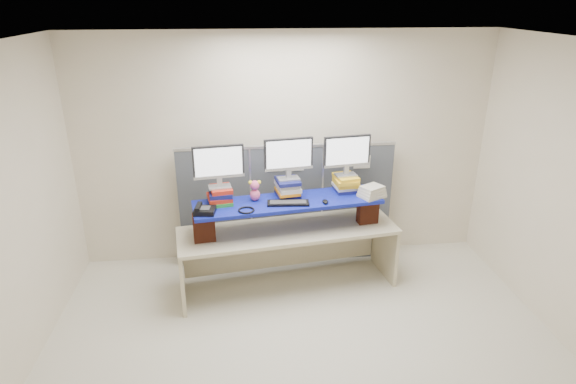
{
  "coord_description": "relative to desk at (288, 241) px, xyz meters",
  "views": [
    {
      "loc": [
        -0.55,
        -3.56,
        3.13
      ],
      "look_at": [
        -0.05,
        1.19,
        1.18
      ],
      "focal_mm": 30.0,
      "sensor_mm": 36.0,
      "label": 1
    }
  ],
  "objects": [
    {
      "name": "desk_phone",
      "position": [
        -0.88,
        -0.23,
        0.53
      ],
      "size": [
        0.23,
        0.21,
        0.09
      ],
      "rotation": [
        0.0,
        0.0,
        -0.12
      ],
      "color": "black",
      "rests_on": "blue_board"
    },
    {
      "name": "monitor_left",
      "position": [
        -0.72,
        0.02,
        0.93
      ],
      "size": [
        0.53,
        0.18,
        0.46
      ],
      "rotation": [
        0.0,
        0.0,
        0.14
      ],
      "color": "#ACACB1",
      "rests_on": "book_stack_left"
    },
    {
      "name": "desk",
      "position": [
        0.0,
        0.0,
        0.0
      ],
      "size": [
        2.5,
        1.03,
        0.74
      ],
      "rotation": [
        0.0,
        0.0,
        0.14
      ],
      "color": "beige",
      "rests_on": "ground"
    },
    {
      "name": "plush_toy",
      "position": [
        -0.35,
        0.04,
        0.61
      ],
      "size": [
        0.14,
        0.1,
        0.23
      ],
      "rotation": [
        0.0,
        0.0,
        0.31
      ],
      "color": "#EC598B",
      "rests_on": "blue_board"
    },
    {
      "name": "book_stack_right",
      "position": [
        0.68,
        0.22,
        0.58
      ],
      "size": [
        0.28,
        0.32,
        0.18
      ],
      "color": "navy",
      "rests_on": "blue_board"
    },
    {
      "name": "brick_pier_left",
      "position": [
        -0.9,
        -0.17,
        0.3
      ],
      "size": [
        0.24,
        0.15,
        0.31
      ],
      "primitive_type": "cube",
      "rotation": [
        0.0,
        0.0,
        0.14
      ],
      "color": "#612615",
      "rests_on": "desk"
    },
    {
      "name": "mouse",
      "position": [
        0.39,
        -0.11,
        0.51
      ],
      "size": [
        0.1,
        0.12,
        0.03
      ],
      "primitive_type": "ellipsoid",
      "rotation": [
        0.0,
        0.0,
        0.49
      ],
      "color": "black",
      "rests_on": "blue_board"
    },
    {
      "name": "book_stack_center",
      "position": [
        0.01,
        0.13,
        0.59
      ],
      "size": [
        0.29,
        0.32,
        0.2
      ],
      "color": "navy",
      "rests_on": "blue_board"
    },
    {
      "name": "keyboard",
      "position": [
        -0.01,
        -0.1,
        0.51
      ],
      "size": [
        0.45,
        0.18,
        0.03
      ],
      "rotation": [
        0.0,
        0.0,
        -0.07
      ],
      "color": "black",
      "rests_on": "blue_board"
    },
    {
      "name": "monitor_right",
      "position": [
        0.68,
        0.21,
        0.94
      ],
      "size": [
        0.53,
        0.18,
        0.46
      ],
      "rotation": [
        0.0,
        0.0,
        0.14
      ],
      "color": "#ACACB1",
      "rests_on": "book_stack_right"
    },
    {
      "name": "book_stack_left",
      "position": [
        -0.72,
        0.03,
        0.58
      ],
      "size": [
        0.29,
        0.33,
        0.17
      ],
      "color": "#238628",
      "rests_on": "blue_board"
    },
    {
      "name": "blue_board",
      "position": [
        -0.0,
        0.0,
        0.47
      ],
      "size": [
        2.09,
        0.78,
        0.04
      ],
      "primitive_type": "cube",
      "rotation": [
        0.0,
        0.0,
        0.14
      ],
      "color": "#0C0971",
      "rests_on": "brick_pier_left"
    },
    {
      "name": "cubicle_partition",
      "position": [
        0.05,
        0.59,
        0.18
      ],
      "size": [
        2.6,
        0.06,
        1.53
      ],
      "color": "#3F434A",
      "rests_on": "ground"
    },
    {
      "name": "headset",
      "position": [
        -0.46,
        -0.23,
        0.5
      ],
      "size": [
        0.23,
        0.23,
        0.02
      ],
      "primitive_type": "torus",
      "rotation": [
        0.0,
        0.0,
        0.41
      ],
      "color": "black",
      "rests_on": "blue_board"
    },
    {
      "name": "room",
      "position": [
        0.05,
        -1.19,
        0.81
      ],
      "size": [
        5.0,
        4.0,
        2.8
      ],
      "color": "beige",
      "rests_on": "ground"
    },
    {
      "name": "brick_pier_right",
      "position": [
        0.92,
        0.08,
        0.3
      ],
      "size": [
        0.24,
        0.15,
        0.31
      ],
      "primitive_type": "cube",
      "rotation": [
        0.0,
        0.0,
        0.14
      ],
      "color": "#612615",
      "rests_on": "desk"
    },
    {
      "name": "binder_stack",
      "position": [
        0.93,
        0.01,
        0.55
      ],
      "size": [
        0.33,
        0.31,
        0.13
      ],
      "rotation": [
        0.0,
        0.0,
        0.48
      ],
      "color": "beige",
      "rests_on": "blue_board"
    },
    {
      "name": "monitor_center",
      "position": [
        0.02,
        0.12,
        0.95
      ],
      "size": [
        0.53,
        0.18,
        0.46
      ],
      "rotation": [
        0.0,
        0.0,
        0.14
      ],
      "color": "#ACACB1",
      "rests_on": "book_stack_center"
    }
  ]
}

